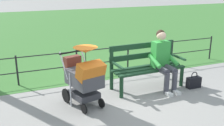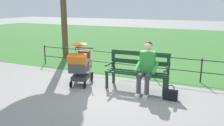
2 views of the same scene
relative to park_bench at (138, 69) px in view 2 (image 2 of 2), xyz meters
name	(u,v)px [view 2 (image 2 of 2)]	position (x,y,z in m)	size (l,w,h in m)	color
ground_plane	(116,86)	(0.56, 0.12, -0.53)	(60.00, 60.00, 0.00)	gray
grass_lawn	(173,42)	(0.56, -8.68, -0.52)	(40.00, 16.00, 0.01)	#3D7533
park_bench	(138,69)	(0.00, 0.00, 0.00)	(1.62, 0.65, 0.96)	#193D23
person_on_bench	(146,66)	(-0.29, 0.22, 0.15)	(0.54, 0.74, 1.28)	#42424C
stroller	(80,64)	(1.52, 0.38, 0.07)	(0.70, 0.97, 1.15)	black
handbag	(171,95)	(-0.95, 0.48, -0.40)	(0.32, 0.14, 0.37)	black
park_fence	(132,61)	(0.56, -1.15, -0.11)	(6.89, 0.04, 0.70)	black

